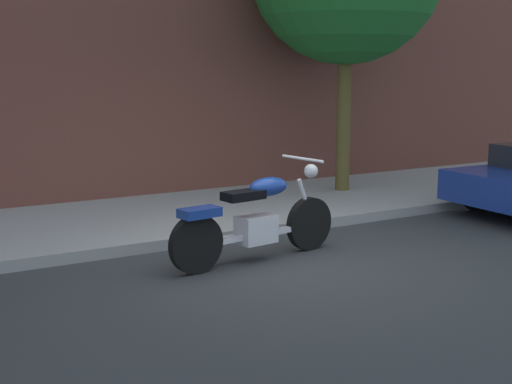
{
  "coord_description": "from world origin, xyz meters",
  "views": [
    {
      "loc": [
        -4.42,
        -6.71,
        2.24
      ],
      "look_at": [
        -0.27,
        0.28,
        0.8
      ],
      "focal_mm": 51.26,
      "sensor_mm": 36.0,
      "label": 1
    }
  ],
  "objects": [
    {
      "name": "motorcycle",
      "position": [
        -0.28,
        0.28,
        0.48
      ],
      "size": [
        2.28,
        0.7,
        1.14
      ],
      "color": "black",
      "rests_on": "ground"
    },
    {
      "name": "ground_plane",
      "position": [
        0.0,
        0.0,
        0.0
      ],
      "size": [
        60.0,
        60.0,
        0.0
      ],
      "primitive_type": "plane",
      "color": "#303335"
    },
    {
      "name": "sidewalk",
      "position": [
        0.0,
        2.7,
        0.07
      ],
      "size": [
        24.62,
        2.96,
        0.14
      ],
      "primitive_type": "cube",
      "color": "gray",
      "rests_on": "ground"
    }
  ]
}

